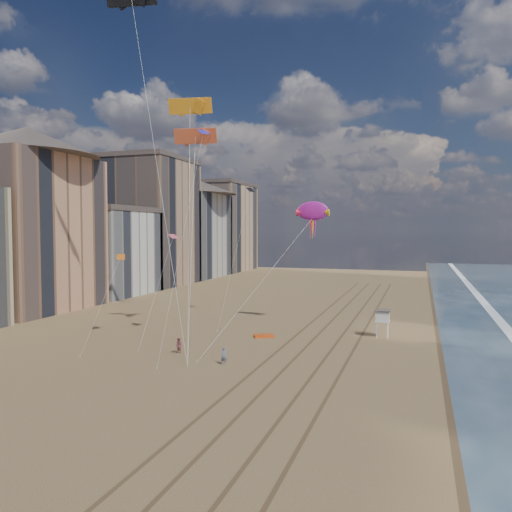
{
  "coord_description": "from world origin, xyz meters",
  "views": [
    {
      "loc": [
        12.68,
        -28.73,
        12.52
      ],
      "look_at": [
        -5.44,
        26.0,
        9.5
      ],
      "focal_mm": 35.0,
      "sensor_mm": 36.0,
      "label": 1
    }
  ],
  "objects_px": {
    "lifeguard_stand": "(383,316)",
    "show_kite": "(313,211)",
    "kite_flyer_b": "(179,346)",
    "grounded_kite": "(264,336)",
    "kite_flyer_a": "(224,356)"
  },
  "relations": [
    {
      "from": "grounded_kite",
      "to": "kite_flyer_a",
      "type": "height_order",
      "value": "kite_flyer_a"
    },
    {
      "from": "lifeguard_stand",
      "to": "kite_flyer_a",
      "type": "distance_m",
      "value": 21.21
    },
    {
      "from": "show_kite",
      "to": "kite_flyer_a",
      "type": "xyz_separation_m",
      "value": [
        -4.04,
        -20.33,
        -14.09
      ]
    },
    {
      "from": "kite_flyer_b",
      "to": "grounded_kite",
      "type": "bearing_deg",
      "value": 74.93
    },
    {
      "from": "lifeguard_stand",
      "to": "grounded_kite",
      "type": "xyz_separation_m",
      "value": [
        -13.22,
        -3.97,
        -2.37
      ]
    },
    {
      "from": "lifeguard_stand",
      "to": "show_kite",
      "type": "xyz_separation_m",
      "value": [
        -9.1,
        3.77,
        12.4
      ]
    },
    {
      "from": "kite_flyer_a",
      "to": "kite_flyer_b",
      "type": "relative_size",
      "value": 0.99
    },
    {
      "from": "lifeguard_stand",
      "to": "kite_flyer_a",
      "type": "xyz_separation_m",
      "value": [
        -13.15,
        -16.56,
        -1.69
      ]
    },
    {
      "from": "kite_flyer_a",
      "to": "grounded_kite",
      "type": "bearing_deg",
      "value": 47.97
    },
    {
      "from": "lifeguard_stand",
      "to": "show_kite",
      "type": "relative_size",
      "value": 0.13
    },
    {
      "from": "show_kite",
      "to": "kite_flyer_b",
      "type": "xyz_separation_m",
      "value": [
        -9.93,
        -17.94,
        -14.08
      ]
    },
    {
      "from": "lifeguard_stand",
      "to": "grounded_kite",
      "type": "distance_m",
      "value": 14.0
    },
    {
      "from": "grounded_kite",
      "to": "show_kite",
      "type": "distance_m",
      "value": 17.18
    },
    {
      "from": "show_kite",
      "to": "lifeguard_stand",
      "type": "bearing_deg",
      "value": -22.51
    },
    {
      "from": "grounded_kite",
      "to": "show_kite",
      "type": "relative_size",
      "value": 0.09
    }
  ]
}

